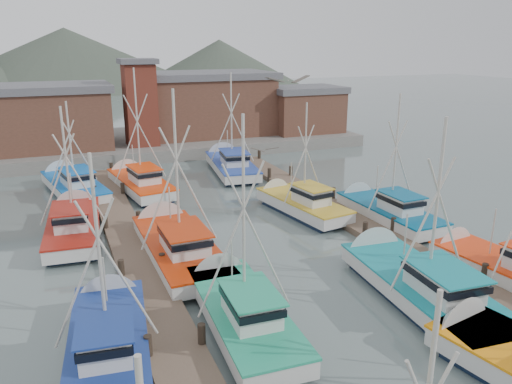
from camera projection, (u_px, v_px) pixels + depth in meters
name	position (u px, v px, depth m)	size (l,w,h in m)	color
ground	(316.00, 299.00, 22.87)	(260.00, 260.00, 0.00)	#516160
dock_left	(146.00, 283.00, 23.85)	(2.30, 46.00, 1.50)	brown
dock_right	(389.00, 241.00, 28.93)	(2.30, 46.00, 1.50)	brown
quay	(155.00, 142.00, 55.48)	(44.00, 16.00, 1.20)	gray
shed_left	(44.00, 116.00, 48.65)	(12.72, 8.48, 6.20)	brown
shed_center	(206.00, 103.00, 56.48)	(14.84, 9.54, 6.90)	brown
shed_right	(304.00, 109.00, 58.05)	(8.48, 6.36, 5.20)	brown
lookout_tower	(140.00, 102.00, 49.79)	(3.60, 3.60, 8.50)	#5E251B
distant_hills	(38.00, 88.00, 126.89)	(175.00, 140.00, 42.00)	#434C3F
boat_4	(239.00, 309.00, 20.68)	(3.84, 9.14, 9.62)	#0F1C33
boat_5	(416.00, 284.00, 22.83)	(4.10, 10.65, 9.43)	#0F1C33
boat_6	(109.00, 339.00, 18.59)	(3.81, 9.20, 8.66)	#0F1C33
boat_7	(505.00, 269.00, 24.28)	(4.00, 9.07, 10.03)	#0F1C33
boat_8	(177.00, 245.00, 27.20)	(4.12, 10.40, 10.11)	#0F1C33
boat_9	(298.00, 203.00, 34.21)	(3.81, 8.68, 8.28)	#0F1C33
boat_10	(74.00, 224.00, 30.32)	(3.69, 9.63, 8.72)	#0F1C33
boat_11	(384.00, 210.00, 32.76)	(3.69, 8.85, 9.09)	#0F1C33
boat_12	(139.00, 182.00, 39.34)	(4.17, 9.60, 10.32)	#0F1C33
boat_13	(230.00, 164.00, 45.09)	(4.44, 10.46, 9.78)	#0F1C33
boat_14	(72.00, 185.00, 38.62)	(4.80, 10.16, 8.07)	#0F1C33
gull_near	(288.00, 80.00, 13.92)	(1.51, 0.66, 0.24)	gray
gull_far	(265.00, 150.00, 25.56)	(1.46, 0.64, 0.24)	gray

